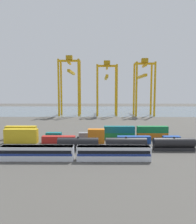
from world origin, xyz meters
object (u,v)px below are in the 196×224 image
object	(u,v)px
freight_tank_row	(150,144)
gantry_crane_east	(143,81)
shipping_container_13	(152,136)
gantry_crane_west	(70,79)
gantry_crane_central	(107,82)
shipping_container_7	(21,136)
shipping_container_0	(21,139)
passenger_train	(75,152)

from	to	relation	value
freight_tank_row	gantry_crane_east	world-z (taller)	gantry_crane_east
shipping_container_13	gantry_crane_west	size ratio (longest dim) A/B	0.26
freight_tank_row	gantry_crane_central	bearing A→B (deg)	95.76
shipping_container_7	shipping_container_0	bearing A→B (deg)	-68.80
gantry_crane_west	gantry_crane_east	xyz separation A→B (m)	(58.94, 0.86, -1.49)
shipping_container_7	gantry_crane_west	world-z (taller)	gantry_crane_west
freight_tank_row	gantry_crane_west	distance (m)	112.47
freight_tank_row	shipping_container_13	xyz separation A→B (m)	(4.77, 15.78, -0.81)
gantry_crane_central	gantry_crane_east	size ratio (longest dim) A/B	0.96
gantry_crane_central	shipping_container_0	bearing A→B (deg)	-110.29
freight_tank_row	shipping_container_13	size ratio (longest dim) A/B	4.90
shipping_container_13	gantry_crane_west	bearing A→B (deg)	117.43
shipping_container_13	passenger_train	bearing A→B (deg)	-137.39
gantry_crane_central	shipping_container_7	bearing A→B (deg)	-113.05
gantry_crane_west	shipping_container_0	bearing A→B (deg)	-93.20
passenger_train	gantry_crane_east	size ratio (longest dim) A/B	0.93
gantry_crane_west	gantry_crane_central	bearing A→B (deg)	2.45
passenger_train	shipping_container_7	size ratio (longest dim) A/B	3.41
shipping_container_7	freight_tank_row	bearing A→B (deg)	-18.37
shipping_container_7	gantry_crane_east	size ratio (longest dim) A/B	0.27
freight_tank_row	gantry_crane_east	distance (m)	107.35
passenger_train	gantry_crane_east	xyz separation A→B (m)	(41.96, 112.31, 24.93)
freight_tank_row	shipping_container_13	world-z (taller)	freight_tank_row
shipping_container_7	gantry_crane_west	distance (m)	90.55
shipping_container_0	gantry_crane_central	size ratio (longest dim) A/B	0.28
passenger_train	shipping_container_7	xyz separation A→B (m)	(-24.64, 25.44, -0.84)
passenger_train	gantry_crane_west	xyz separation A→B (m)	(-16.97, 111.45, 26.43)
shipping_container_13	gantry_crane_east	distance (m)	91.73
shipping_container_0	freight_tank_row	bearing A→B (deg)	-11.73
shipping_container_0	shipping_container_7	world-z (taller)	same
shipping_container_0	shipping_container_13	bearing A→B (deg)	7.37
passenger_train	shipping_container_0	xyz separation A→B (m)	(-22.15, 19.00, -0.84)
shipping_container_0	gantry_crane_central	bearing A→B (deg)	69.71
gantry_crane_west	shipping_container_7	bearing A→B (deg)	-95.10
shipping_container_7	gantry_crane_east	world-z (taller)	gantry_crane_east
shipping_container_13	gantry_crane_east	size ratio (longest dim) A/B	0.27
gantry_crane_central	gantry_crane_east	xyz separation A→B (m)	(29.47, -0.40, 0.80)
shipping_container_0	gantry_crane_east	xyz separation A→B (m)	(64.11, 93.30, 25.77)
gantry_crane_east	gantry_crane_west	bearing A→B (deg)	-179.16
passenger_train	gantry_crane_west	bearing A→B (deg)	98.66
freight_tank_row	gantry_crane_east	xyz separation A→B (m)	(19.08, 102.65, 24.97)
freight_tank_row	gantry_crane_east	bearing A→B (deg)	79.47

